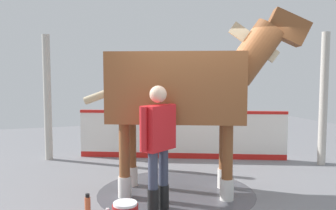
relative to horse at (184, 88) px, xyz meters
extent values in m
cube|color=gray|center=(-0.20, -0.07, -1.62)|extent=(16.00, 16.00, 0.02)
cylinder|color=#4C4C54|center=(0.05, 0.11, -1.61)|extent=(2.43, 2.43, 0.00)
cube|color=white|center=(2.11, -0.76, -1.12)|extent=(1.80, 4.16, 0.99)
cube|color=red|center=(2.11, -0.76, -0.60)|extent=(1.82, 4.17, 0.06)
cube|color=red|center=(2.11, -0.76, -1.55)|extent=(1.81, 4.16, 0.12)
cylinder|color=#B7B2A8|center=(0.71, -3.26, -0.28)|extent=(0.16, 0.16, 2.66)
cylinder|color=#B7B2A8|center=(2.92, 1.99, -0.28)|extent=(0.16, 0.16, 2.66)
cube|color=brown|center=(0.05, 0.11, 0.02)|extent=(1.71, 2.22, 1.02)
cylinder|color=brown|center=(0.01, -0.69, -1.05)|extent=(0.16, 0.16, 1.13)
cylinder|color=silver|center=(0.01, -0.69, -1.46)|extent=(0.20, 0.20, 0.32)
cylinder|color=brown|center=(-0.50, -0.47, -1.05)|extent=(0.16, 0.16, 1.13)
cylinder|color=silver|center=(-0.50, -0.47, -1.46)|extent=(0.20, 0.20, 0.32)
cylinder|color=brown|center=(0.60, 0.70, -1.05)|extent=(0.16, 0.16, 1.13)
cylinder|color=silver|center=(0.60, 0.70, -1.46)|extent=(0.20, 0.20, 0.32)
cylinder|color=brown|center=(0.08, 0.91, -1.05)|extent=(0.16, 0.16, 1.13)
cylinder|color=silver|center=(0.08, 0.91, -1.46)|extent=(0.20, 0.20, 0.32)
cylinder|color=brown|center=(-0.40, -0.94, 0.53)|extent=(0.76, 0.99, 0.98)
cube|color=#C6B793|center=(-0.40, -0.94, 0.69)|extent=(0.35, 0.72, 0.60)
cube|color=brown|center=(-0.58, -1.38, 0.89)|extent=(0.51, 0.71, 0.56)
cylinder|color=#C6B793|center=(0.47, 1.12, -0.08)|extent=(0.38, 0.69, 0.35)
cylinder|color=black|center=(-0.65, 0.69, -1.45)|extent=(0.15, 0.15, 0.33)
cylinder|color=#383D51|center=(-0.65, 0.69, -1.03)|extent=(0.13, 0.13, 0.50)
cylinder|color=black|center=(-0.53, 0.50, -1.45)|extent=(0.15, 0.15, 0.33)
cylinder|color=#383D51|center=(-0.53, 0.50, -1.03)|extent=(0.13, 0.13, 0.50)
cube|color=red|center=(-0.59, 0.59, -0.48)|extent=(0.45, 0.53, 0.59)
cylinder|color=red|center=(-0.75, 0.84, -0.47)|extent=(0.09, 0.09, 0.56)
cylinder|color=red|center=(-0.43, 0.35, -0.47)|extent=(0.09, 0.09, 0.56)
sphere|color=beige|center=(-0.59, 0.59, -0.05)|extent=(0.23, 0.23, 0.23)
cylinder|color=white|center=(-1.08, 1.14, -1.27)|extent=(0.28, 0.28, 0.03)
cylinder|color=white|center=(-0.87, 1.32, -1.40)|extent=(0.04, 0.04, 0.04)
cylinder|color=#CC5933|center=(-0.36, 1.50, -1.51)|extent=(0.08, 0.08, 0.21)
cylinder|color=black|center=(-0.36, 1.50, -1.38)|extent=(0.05, 0.05, 0.05)
camera|label=1|loc=(-4.96, 1.92, 0.21)|focal=37.58mm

